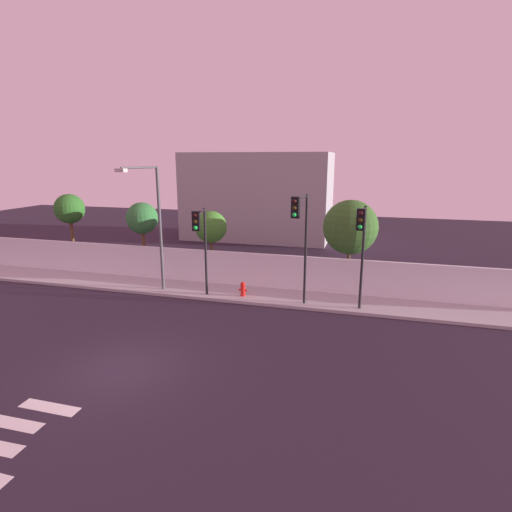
{
  "coord_description": "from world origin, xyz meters",
  "views": [
    {
      "loc": [
        7.6,
        -10.61,
        6.83
      ],
      "look_at": [
        2.88,
        6.5,
        2.56
      ],
      "focal_mm": 28.54,
      "sensor_mm": 36.0,
      "label": 1
    }
  ],
  "objects_px": {
    "traffic_light_right": "(362,237)",
    "street_lamp_curbside": "(154,217)",
    "roadside_tree_leftmost": "(70,209)",
    "roadside_tree_rightmost": "(350,227)",
    "traffic_light_left": "(200,234)",
    "roadside_tree_midright": "(211,227)",
    "roadside_tree_midleft": "(142,219)",
    "fire_hydrant": "(243,288)",
    "traffic_light_center": "(301,228)"
  },
  "relations": [
    {
      "from": "street_lamp_curbside",
      "to": "traffic_light_center",
      "type": "bearing_deg",
      "value": -4.49
    },
    {
      "from": "street_lamp_curbside",
      "to": "roadside_tree_midright",
      "type": "relative_size",
      "value": 1.62
    },
    {
      "from": "roadside_tree_midright",
      "to": "roadside_tree_leftmost",
      "type": "bearing_deg",
      "value": 180.0
    },
    {
      "from": "street_lamp_curbside",
      "to": "roadside_tree_leftmost",
      "type": "distance_m",
      "value": 8.85
    },
    {
      "from": "fire_hydrant",
      "to": "roadside_tree_midleft",
      "type": "height_order",
      "value": "roadside_tree_midleft"
    },
    {
      "from": "traffic_light_center",
      "to": "roadside_tree_midright",
      "type": "distance_m",
      "value": 7.33
    },
    {
      "from": "traffic_light_left",
      "to": "traffic_light_center",
      "type": "height_order",
      "value": "traffic_light_center"
    },
    {
      "from": "traffic_light_left",
      "to": "roadside_tree_rightmost",
      "type": "relative_size",
      "value": 0.92
    },
    {
      "from": "traffic_light_center",
      "to": "roadside_tree_midleft",
      "type": "distance_m",
      "value": 11.2
    },
    {
      "from": "street_lamp_curbside",
      "to": "roadside_tree_midright",
      "type": "distance_m",
      "value": 4.1
    },
    {
      "from": "traffic_light_left",
      "to": "roadside_tree_midleft",
      "type": "distance_m",
      "value": 7.04
    },
    {
      "from": "traffic_light_right",
      "to": "street_lamp_curbside",
      "type": "bearing_deg",
      "value": 177.36
    },
    {
      "from": "traffic_light_center",
      "to": "roadside_tree_leftmost",
      "type": "distance_m",
      "value": 16.06
    },
    {
      "from": "traffic_light_left",
      "to": "traffic_light_right",
      "type": "height_order",
      "value": "traffic_light_right"
    },
    {
      "from": "traffic_light_center",
      "to": "fire_hydrant",
      "type": "bearing_deg",
      "value": 162.25
    },
    {
      "from": "roadside_tree_midleft",
      "to": "roadside_tree_leftmost",
      "type": "bearing_deg",
      "value": 180.0
    },
    {
      "from": "street_lamp_curbside",
      "to": "roadside_tree_leftmost",
      "type": "height_order",
      "value": "street_lamp_curbside"
    },
    {
      "from": "fire_hydrant",
      "to": "roadside_tree_leftmost",
      "type": "relative_size",
      "value": 0.16
    },
    {
      "from": "street_lamp_curbside",
      "to": "roadside_tree_leftmost",
      "type": "relative_size",
      "value": 1.36
    },
    {
      "from": "traffic_light_right",
      "to": "roadside_tree_midleft",
      "type": "xyz_separation_m",
      "value": [
        -12.95,
        4.13,
        -0.29
      ]
    },
    {
      "from": "street_lamp_curbside",
      "to": "fire_hydrant",
      "type": "xyz_separation_m",
      "value": [
        4.48,
        0.36,
        -3.43
      ]
    },
    {
      "from": "traffic_light_center",
      "to": "traffic_light_right",
      "type": "bearing_deg",
      "value": 2.66
    },
    {
      "from": "roadside_tree_midright",
      "to": "roadside_tree_rightmost",
      "type": "distance_m",
      "value": 7.87
    },
    {
      "from": "roadside_tree_leftmost",
      "to": "fire_hydrant",
      "type": "bearing_deg",
      "value": -14.79
    },
    {
      "from": "traffic_light_right",
      "to": "roadside_tree_midright",
      "type": "bearing_deg",
      "value": 154.08
    },
    {
      "from": "roadside_tree_leftmost",
      "to": "roadside_tree_midleft",
      "type": "bearing_deg",
      "value": 0.0
    },
    {
      "from": "traffic_light_right",
      "to": "roadside_tree_midleft",
      "type": "height_order",
      "value": "traffic_light_right"
    },
    {
      "from": "street_lamp_curbside",
      "to": "roadside_tree_rightmost",
      "type": "height_order",
      "value": "street_lamp_curbside"
    },
    {
      "from": "traffic_light_center",
      "to": "roadside_tree_midright",
      "type": "relative_size",
      "value": 1.32
    },
    {
      "from": "roadside_tree_leftmost",
      "to": "traffic_light_center",
      "type": "bearing_deg",
      "value": -15.36
    },
    {
      "from": "traffic_light_left",
      "to": "street_lamp_curbside",
      "type": "relative_size",
      "value": 0.69
    },
    {
      "from": "traffic_light_right",
      "to": "street_lamp_curbside",
      "type": "xyz_separation_m",
      "value": [
        -10.04,
        0.46,
        0.4
      ]
    },
    {
      "from": "traffic_light_left",
      "to": "street_lamp_curbside",
      "type": "xyz_separation_m",
      "value": [
        -2.7,
        0.58,
        0.61
      ]
    },
    {
      "from": "traffic_light_right",
      "to": "street_lamp_curbside",
      "type": "height_order",
      "value": "street_lamp_curbside"
    },
    {
      "from": "traffic_light_center",
      "to": "street_lamp_curbside",
      "type": "bearing_deg",
      "value": 175.51
    },
    {
      "from": "traffic_light_left",
      "to": "street_lamp_curbside",
      "type": "distance_m",
      "value": 2.83
    },
    {
      "from": "street_lamp_curbside",
      "to": "fire_hydrant",
      "type": "relative_size",
      "value": 8.73
    },
    {
      "from": "roadside_tree_midleft",
      "to": "roadside_tree_midright",
      "type": "height_order",
      "value": "roadside_tree_midleft"
    },
    {
      "from": "roadside_tree_leftmost",
      "to": "roadside_tree_rightmost",
      "type": "relative_size",
      "value": 0.98
    },
    {
      "from": "traffic_light_center",
      "to": "roadside_tree_midleft",
      "type": "bearing_deg",
      "value": 157.64
    },
    {
      "from": "street_lamp_curbside",
      "to": "roadside_tree_rightmost",
      "type": "xyz_separation_m",
      "value": [
        9.39,
        3.67,
        -0.67
      ]
    },
    {
      "from": "roadside_tree_midright",
      "to": "roadside_tree_rightmost",
      "type": "relative_size",
      "value": 0.82
    },
    {
      "from": "traffic_light_right",
      "to": "roadside_tree_midleft",
      "type": "distance_m",
      "value": 13.59
    },
    {
      "from": "traffic_light_center",
      "to": "street_lamp_curbside",
      "type": "height_order",
      "value": "street_lamp_curbside"
    },
    {
      "from": "roadside_tree_midleft",
      "to": "traffic_light_left",
      "type": "bearing_deg",
      "value": -37.17
    },
    {
      "from": "traffic_light_left",
      "to": "roadside_tree_leftmost",
      "type": "bearing_deg",
      "value": 158.42
    },
    {
      "from": "roadside_tree_midright",
      "to": "roadside_tree_rightmost",
      "type": "height_order",
      "value": "roadside_tree_rightmost"
    },
    {
      "from": "traffic_light_right",
      "to": "roadside_tree_leftmost",
      "type": "relative_size",
      "value": 1.01
    },
    {
      "from": "traffic_light_right",
      "to": "roadside_tree_leftmost",
      "type": "xyz_separation_m",
      "value": [
        -18.09,
        4.13,
        0.1
      ]
    },
    {
      "from": "roadside_tree_midright",
      "to": "traffic_light_right",
      "type": "bearing_deg",
      "value": -25.92
    }
  ]
}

